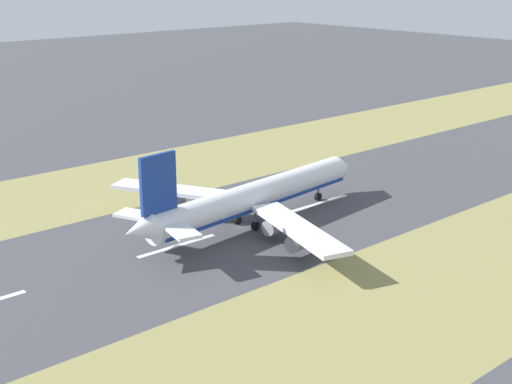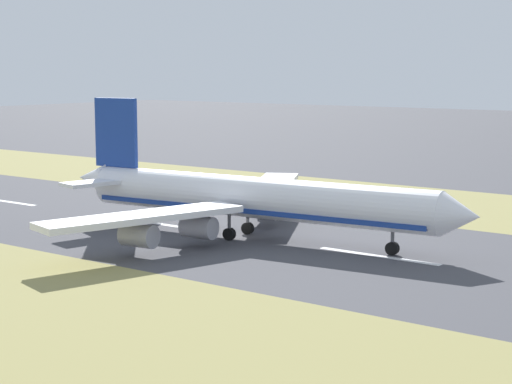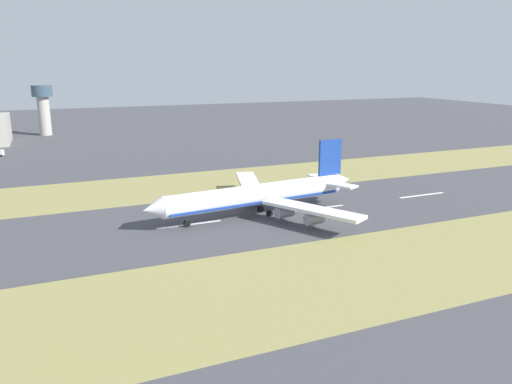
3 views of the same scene
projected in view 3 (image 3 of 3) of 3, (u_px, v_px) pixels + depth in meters
ground_plane at (268, 215)px, 144.86m from camera, size 800.00×800.00×0.00m
grass_median_west at (357, 272)px, 104.76m from camera, size 40.00×600.00×0.01m
grass_median_east at (218, 182)px, 184.96m from camera, size 40.00×600.00×0.01m
centreline_dash_near at (422, 195)px, 166.21m from camera, size 1.20×18.00×0.01m
centreline_dash_mid at (317, 208)px, 151.04m from camera, size 1.20×18.00×0.01m
centreline_dash_far at (189, 224)px, 135.88m from camera, size 1.20×18.00×0.01m
airplane_main_jet at (262, 194)px, 143.38m from camera, size 63.76×67.20×20.20m
control_tower at (43, 105)px, 301.76m from camera, size 12.00×12.00×30.03m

